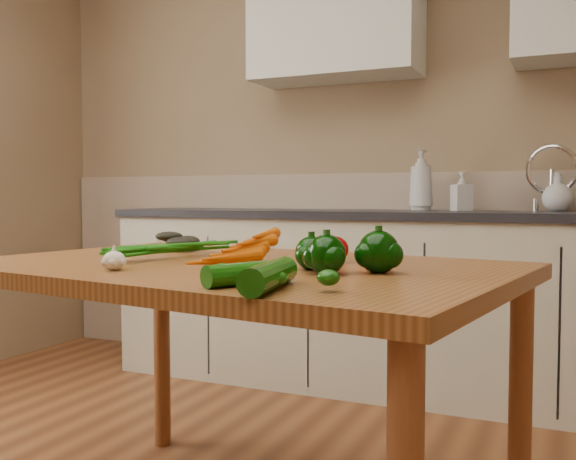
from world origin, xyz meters
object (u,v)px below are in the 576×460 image
Objects in this scene: leafy_greens at (187,235)px; pepper_c at (327,255)px; garlic_bulb at (114,261)px; zucchini_b at (248,273)px; soap_bottle_c at (558,192)px; carrot_bunch at (222,249)px; tomato_a at (335,249)px; table at (234,295)px; zucchini_a at (269,276)px; tomato_b at (370,251)px; pepper_a at (311,253)px; tomato_c at (382,255)px; soap_bottle_a at (421,180)px; pepper_b at (379,252)px; soap_bottle_b at (462,191)px.

leafy_greens is 2.28× the size of pepper_c.
garlic_bulb is 0.43m from zucchini_b.
carrot_bunch is at bearing -147.21° from soap_bottle_c.
soap_bottle_c is 1.72m from tomato_a.
table is 6.78× the size of zucchini_a.
soap_bottle_c is at bearing 74.28° from tomato_b.
carrot_bunch is 0.31m from tomato_a.
tomato_b is (0.33, 0.17, 0.12)m from table.
pepper_a is 0.41× the size of zucchini_b.
table is at bearing -166.33° from tomato_c.
tomato_c is at bearing 73.07° from pepper_c.
leafy_greens is 3.72× the size of garlic_bulb.
pepper_a reaches higher than zucchini_b.
zucchini_b is (0.42, -0.10, -0.00)m from garlic_bulb.
tomato_c is at bearing 109.20° from soap_bottle_a.
tomato_b is at bearing -137.73° from soap_bottle_c.
soap_bottle_c is at bearing -167.09° from soap_bottle_a.
pepper_b is at bearing -77.31° from tomato_c.
garlic_bulb is at bearing -154.26° from pepper_a.
pepper_b is at bearing 109.53° from soap_bottle_a.
table is 17.37× the size of pepper_c.
leafy_greens is at bearing 154.78° from pepper_b.
garlic_bulb is 0.52m from zucchini_a.
table is 0.30m from tomato_a.
soap_bottle_c reaches higher than zucchini_a.
soap_bottle_c is 2.32× the size of tomato_a.
zucchini_b is (-0.02, -0.31, -0.02)m from pepper_a.
garlic_bulb is (-0.32, -2.00, -0.24)m from soap_bottle_a.
pepper_a is (0.12, -1.79, -0.23)m from soap_bottle_a.
zucchini_b is (-0.15, -0.47, -0.01)m from tomato_c.
pepper_b is 0.50× the size of zucchini_b.
soap_bottle_b is at bearing 86.35° from tomato_a.
pepper_a is (0.44, 0.21, 0.02)m from garlic_bulb.
pepper_c reaches higher than garlic_bulb.
tomato_a is 1.14× the size of tomato_b.
pepper_b reaches higher than carrot_bunch.
zucchini_a is (0.50, -0.14, 0.00)m from garlic_bulb.
pepper_b reaches higher than pepper_a.
pepper_c is at bearing 15.50° from garlic_bulb.
tomato_b is (0.68, -0.13, -0.02)m from leafy_greens.
pepper_a is 0.89× the size of pepper_c.
soap_bottle_a is 3.10× the size of pepper_b.
carrot_bunch is 2.73× the size of pepper_b.
soap_bottle_a is 0.65m from soap_bottle_c.
table is 19.44× the size of pepper_a.
soap_bottle_b is 1.76m from pepper_b.
tomato_c is (0.43, 0.09, -0.01)m from carrot_bunch.
tomato_c reaches higher than table.
carrot_bunch is 4.84× the size of garlic_bulb.
zucchini_a is at bearing -83.42° from tomato_a.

